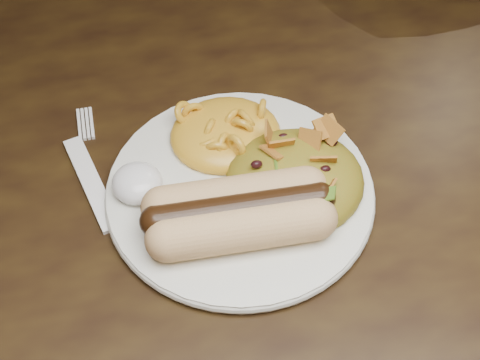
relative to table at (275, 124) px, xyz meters
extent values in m
cube|color=black|center=(0.00, 0.00, 0.07)|extent=(1.60, 0.90, 0.04)
cylinder|color=white|center=(-0.07, -0.15, 0.10)|extent=(0.24, 0.24, 0.01)
cylinder|color=#FFC497|center=(-0.08, -0.20, 0.12)|extent=(0.11, 0.04, 0.03)
cylinder|color=#FFC497|center=(-0.08, -0.17, 0.12)|extent=(0.11, 0.04, 0.03)
cylinder|color=#42240F|center=(-0.08, -0.18, 0.12)|extent=(0.12, 0.03, 0.02)
ellipsoid|color=gold|center=(-0.07, -0.10, 0.12)|extent=(0.11, 0.10, 0.03)
ellipsoid|color=white|center=(-0.15, -0.14, 0.12)|extent=(0.04, 0.04, 0.02)
ellipsoid|color=#9E4A0D|center=(-0.03, -0.16, 0.12)|extent=(0.11, 0.10, 0.04)
cube|color=white|center=(-0.18, -0.12, 0.09)|extent=(0.06, 0.15, 0.00)
camera|label=1|loc=(-0.14, -0.49, 0.56)|focal=55.00mm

